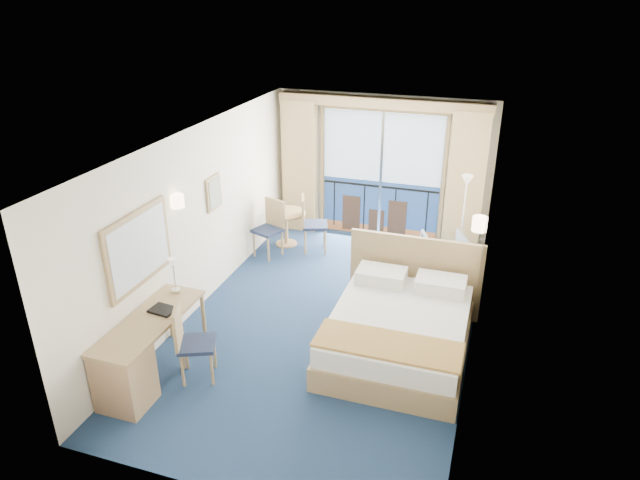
# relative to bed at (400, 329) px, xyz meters

# --- Properties ---
(floor) EXTENTS (6.50, 6.50, 0.00)m
(floor) POSITION_rel_bed_xyz_m (-1.10, 0.40, -0.34)
(floor) COLOR navy
(floor) RESTS_ON ground
(room_walls) EXTENTS (4.04, 6.54, 2.72)m
(room_walls) POSITION_rel_bed_xyz_m (-1.10, 0.40, 1.44)
(room_walls) COLOR white
(room_walls) RESTS_ON ground
(balcony_door) EXTENTS (2.36, 0.03, 2.52)m
(balcony_door) POSITION_rel_bed_xyz_m (-1.11, 3.62, 0.81)
(balcony_door) COLOR navy
(balcony_door) RESTS_ON room_walls
(curtain_left) EXTENTS (0.65, 0.22, 2.55)m
(curtain_left) POSITION_rel_bed_xyz_m (-2.65, 3.47, 0.94)
(curtain_left) COLOR tan
(curtain_left) RESTS_ON room_walls
(curtain_right) EXTENTS (0.65, 0.22, 2.55)m
(curtain_right) POSITION_rel_bed_xyz_m (0.45, 3.47, 0.94)
(curtain_right) COLOR tan
(curtain_right) RESTS_ON room_walls
(pelmet) EXTENTS (3.80, 0.25, 0.18)m
(pelmet) POSITION_rel_bed_xyz_m (-1.10, 3.50, 2.24)
(pelmet) COLOR tan
(pelmet) RESTS_ON room_walls
(mirror) EXTENTS (0.05, 1.25, 0.95)m
(mirror) POSITION_rel_bed_xyz_m (-3.07, -1.10, 1.21)
(mirror) COLOR tan
(mirror) RESTS_ON room_walls
(wall_print) EXTENTS (0.04, 0.42, 0.52)m
(wall_print) POSITION_rel_bed_xyz_m (-3.07, 0.85, 1.26)
(wall_print) COLOR tan
(wall_print) RESTS_ON room_walls
(sconce_left) EXTENTS (0.18, 0.18, 0.18)m
(sconce_left) POSITION_rel_bed_xyz_m (-3.04, -0.20, 1.51)
(sconce_left) COLOR beige
(sconce_left) RESTS_ON room_walls
(sconce_right) EXTENTS (0.18, 0.18, 0.18)m
(sconce_right) POSITION_rel_bed_xyz_m (0.84, 0.25, 1.51)
(sconce_right) COLOR beige
(sconce_right) RESTS_ON room_walls
(bed) EXTENTS (1.92, 2.29, 1.21)m
(bed) POSITION_rel_bed_xyz_m (0.00, 0.00, 0.00)
(bed) COLOR tan
(bed) RESTS_ON ground
(nightstand) EXTENTS (0.47, 0.45, 0.61)m
(nightstand) POSITION_rel_bed_xyz_m (0.64, 1.53, -0.03)
(nightstand) COLOR tan
(nightstand) RESTS_ON ground
(phone) EXTENTS (0.18, 0.16, 0.07)m
(phone) POSITION_rel_bed_xyz_m (0.68, 1.51, 0.31)
(phone) COLOR beige
(phone) RESTS_ON nightstand
(armchair) EXTENTS (0.89, 0.90, 0.63)m
(armchair) POSITION_rel_bed_xyz_m (0.26, 2.58, -0.02)
(armchair) COLOR #41474F
(armchair) RESTS_ON ground
(floor_lamp) EXTENTS (0.21, 0.21, 1.55)m
(floor_lamp) POSITION_rel_bed_xyz_m (0.49, 3.09, 0.83)
(floor_lamp) COLOR silver
(floor_lamp) RESTS_ON ground
(desk) EXTENTS (0.59, 1.71, 0.80)m
(desk) POSITION_rel_bed_xyz_m (-2.80, -1.92, 0.10)
(desk) COLOR tan
(desk) RESTS_ON ground
(desk_chair) EXTENTS (0.58, 0.57, 1.01)m
(desk_chair) POSITION_rel_bed_xyz_m (-2.33, -1.37, 0.23)
(desk_chair) COLOR #1C2642
(desk_chair) RESTS_ON ground
(folder) EXTENTS (0.34, 0.27, 0.03)m
(folder) POSITION_rel_bed_xyz_m (-2.75, -1.23, 0.48)
(folder) COLOR black
(folder) RESTS_ON desk
(desk_lamp) EXTENTS (0.12, 0.12, 0.47)m
(desk_lamp) POSITION_rel_bed_xyz_m (-2.85, -0.77, 0.81)
(desk_lamp) COLOR silver
(desk_lamp) RESTS_ON desk
(round_table) EXTENTS (0.72, 0.72, 0.65)m
(round_table) POSITION_rel_bed_xyz_m (-2.65, 2.67, 0.15)
(round_table) COLOR tan
(round_table) RESTS_ON ground
(table_chair_a) EXTENTS (0.58, 0.57, 1.04)m
(table_chair_a) POSITION_rel_bed_xyz_m (-2.15, 2.58, 0.25)
(table_chair_a) COLOR #1C2642
(table_chair_a) RESTS_ON ground
(table_chair_b) EXTENTS (0.57, 0.57, 1.02)m
(table_chair_b) POSITION_rel_bed_xyz_m (-2.75, 2.21, 0.24)
(table_chair_b) COLOR #1C2642
(table_chair_b) RESTS_ON ground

